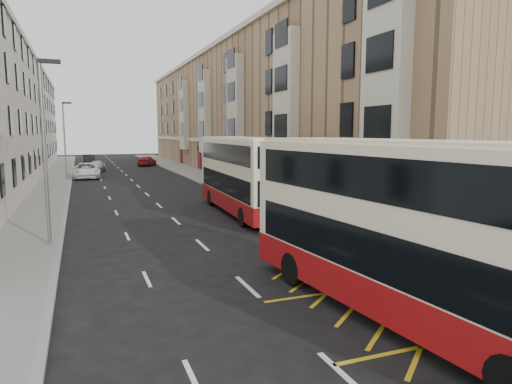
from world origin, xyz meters
name	(u,v)px	position (x,y,z in m)	size (l,w,h in m)	color
ground	(302,337)	(0.00, 0.00, 0.00)	(200.00, 200.00, 0.00)	black
pavement_right	(232,187)	(8.00, 30.00, 0.07)	(4.00, 120.00, 0.15)	slate
pavement_left	(48,195)	(-7.50, 30.00, 0.07)	(3.00, 120.00, 0.15)	slate
kerb_right	(211,188)	(6.00, 30.00, 0.07)	(0.25, 120.00, 0.15)	gray
kerb_left	(68,194)	(-6.00, 30.00, 0.07)	(0.25, 120.00, 0.15)	gray
road_markings	(127,176)	(0.00, 45.00, 0.01)	(10.00, 110.00, 0.01)	silver
terrace_right	(246,112)	(14.88, 45.38, 7.52)	(10.75, 79.00, 15.25)	#9A7D59
guard_railing	(375,235)	(6.25, 5.75, 0.86)	(0.06, 6.56, 1.01)	red
street_lamp_near	(45,142)	(-6.35, 12.00, 4.64)	(0.93, 0.18, 8.00)	gray
street_lamp_far	(65,136)	(-6.35, 42.00, 4.64)	(0.93, 0.18, 8.00)	gray
double_decker_front	(411,231)	(3.10, -0.13, 2.48)	(3.91, 12.43, 4.87)	#FAF0C4
double_decker_rear	(244,175)	(4.44, 16.80, 2.42)	(3.22, 12.02, 4.76)	#FAF0C4
pedestrian_mid	(504,257)	(8.13, 1.19, 0.93)	(0.76, 0.59, 1.56)	black
pedestrian_far	(360,224)	(6.35, 6.99, 1.07)	(1.08, 0.45, 1.84)	black
white_van	(86,171)	(-4.41, 43.78, 0.83)	(2.77, 6.00, 1.67)	white
car_silver	(97,166)	(-3.03, 51.80, 0.75)	(1.77, 4.39, 1.49)	#B5B8BD
car_dark	(89,160)	(-3.78, 65.26, 0.80)	(1.69, 4.85, 1.60)	black
car_red	(147,161)	(4.38, 60.42, 0.71)	(1.98, 4.88, 1.42)	#AC1B27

